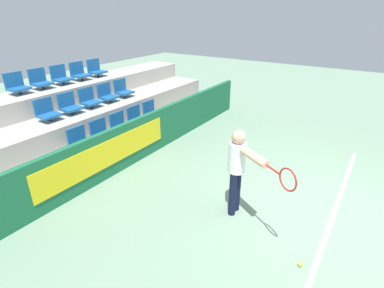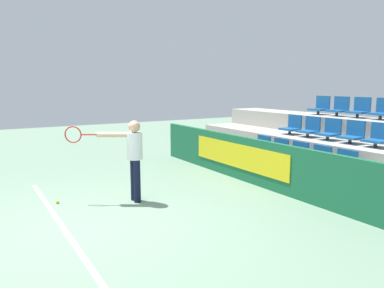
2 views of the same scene
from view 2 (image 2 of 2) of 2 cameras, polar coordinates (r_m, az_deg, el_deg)
ground_plane at (r=6.35m, az=-16.28°, el=-11.89°), size 30.00×30.00×0.00m
court_baseline at (r=6.29m, az=-18.89°, el=-12.19°), size 5.98×0.08×0.01m
barrier_wall at (r=8.14m, az=11.98°, el=-3.30°), size 9.05×0.14×1.03m
bleacher_tier_front at (r=8.60m, az=15.02°, el=-4.66°), size 8.65×1.05×0.47m
bleacher_tier_middle at (r=9.32m, az=19.57°, el=-2.34°), size 8.65×1.05×0.95m
bleacher_tier_back at (r=10.10m, az=23.43°, el=-0.35°), size 8.65×1.05×1.42m
stadium_chair_0 at (r=9.44m, az=10.43°, el=-0.52°), size 0.45×0.39×0.50m
stadium_chair_1 at (r=9.01m, az=12.95°, el=-1.06°), size 0.45×0.39×0.50m
stadium_chair_2 at (r=8.59m, az=15.71°, el=-1.65°), size 0.45×0.39×0.50m
stadium_chair_3 at (r=8.20m, az=18.75°, el=-2.29°), size 0.45×0.39×0.50m
stadium_chair_4 at (r=7.84m, az=22.08°, el=-2.99°), size 0.45×0.39×0.50m
stadium_chair_5 at (r=10.09m, az=14.98°, el=2.65°), size 0.45×0.39×0.50m
stadium_chair_6 at (r=9.69m, az=17.52°, el=2.29°), size 0.45×0.39×0.50m
stadium_chair_7 at (r=9.31m, az=20.27°, el=1.88°), size 0.45×0.39×0.50m
stadium_chair_8 at (r=8.95m, az=23.25°, el=1.44°), size 0.45×0.39×0.50m
stadium_chair_9 at (r=8.62m, az=26.47°, el=0.96°), size 0.45×0.39×0.50m
stadium_chair_10 at (r=10.83m, az=18.96°, el=5.40°), size 0.45×0.39×0.50m
stadium_chair_11 at (r=10.45m, az=21.47°, el=5.15°), size 0.45×0.39×0.50m
stadium_chair_12 at (r=10.10m, az=24.16°, el=4.87°), size 0.45×0.39×0.50m
stadium_chair_13 at (r=9.77m, az=27.04°, el=4.56°), size 0.45×0.39×0.50m
tennis_player at (r=7.19m, az=-9.29°, el=-1.26°), size 0.85×1.28×1.56m
tennis_ball at (r=7.61m, az=-19.82°, el=-8.28°), size 0.07×0.07×0.07m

